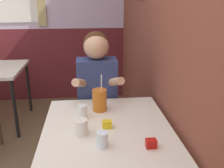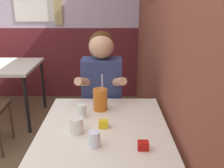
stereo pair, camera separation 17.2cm
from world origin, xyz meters
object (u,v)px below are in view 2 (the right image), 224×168
Objects in this scene: main_table at (104,135)px; person_seated at (102,99)px; background_table at (4,71)px; cocktail_pitcher at (100,100)px.

main_table is 0.60m from person_seated.
background_table is at bearing 143.21° from person_seated.
background_table is (-1.30, 1.55, -0.01)m from main_table.
person_seated is (1.27, -0.95, 0.02)m from background_table.
cocktail_pitcher is (0.00, -0.35, 0.14)m from person_seated.
person_seated is 0.38m from cocktail_pitcher.
main_table and background_table have the same top height.
main_table is at bearing -49.90° from background_table.
background_table is 2.89× the size of cocktail_pitcher.
background_table is 1.82m from cocktail_pitcher.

